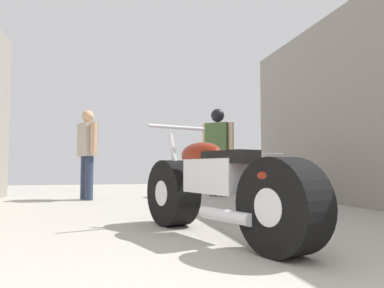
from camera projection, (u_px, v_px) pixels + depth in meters
name	position (u px, v px, depth m)	size (l,w,h in m)	color
ground_plane	(180.00, 220.00, 3.97)	(16.97, 16.97, 0.00)	#A8A399
motorcycle_maroon_cruiser	(219.00, 189.00, 2.96)	(0.98, 2.08, 0.99)	black
motorcycle_black_naked	(261.00, 183.00, 5.30)	(1.10, 1.49, 0.80)	black
mechanic_in_blue	(87.00, 149.00, 6.45)	(0.39, 0.62, 1.60)	#2D3851
mechanic_with_helmet	(218.00, 144.00, 7.21)	(0.59, 0.53, 1.74)	#4C4C4C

